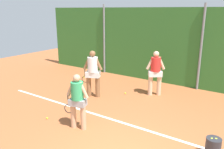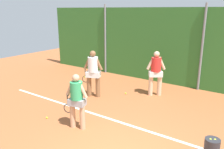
{
  "view_description": "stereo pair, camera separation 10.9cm",
  "coord_description": "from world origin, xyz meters",
  "px_view_note": "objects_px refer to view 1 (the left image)",
  "views": [
    {
      "loc": [
        2.36,
        -3.89,
        3.47
      ],
      "look_at": [
        -2.2,
        2.82,
        1.17
      ],
      "focal_mm": 37.04,
      "sensor_mm": 36.0,
      "label": 1
    },
    {
      "loc": [
        2.45,
        -3.83,
        3.47
      ],
      "look_at": [
        -2.2,
        2.82,
        1.17
      ],
      "focal_mm": 37.04,
      "sensor_mm": 36.0,
      "label": 2
    }
  ],
  "objects_px": {
    "ball_hopper": "(213,146)",
    "tennis_ball_9": "(210,142)",
    "tennis_ball_1": "(47,118)",
    "player_foreground_near": "(77,99)",
    "tennis_ball_3": "(125,93)",
    "tennis_ball_0": "(70,103)",
    "player_midcourt": "(93,71)",
    "tennis_ball_10": "(93,73)",
    "player_backcourt_far": "(155,71)",
    "tennis_ball_6": "(84,77)"
  },
  "relations": [
    {
      "from": "ball_hopper",
      "to": "tennis_ball_9",
      "type": "distance_m",
      "value": 0.66
    },
    {
      "from": "tennis_ball_1",
      "to": "tennis_ball_9",
      "type": "distance_m",
      "value": 4.97
    },
    {
      "from": "player_foreground_near",
      "to": "tennis_ball_3",
      "type": "height_order",
      "value": "player_foreground_near"
    },
    {
      "from": "tennis_ball_0",
      "to": "player_midcourt",
      "type": "bearing_deg",
      "value": 77.99
    },
    {
      "from": "player_midcourt",
      "to": "tennis_ball_1",
      "type": "bearing_deg",
      "value": 68.13
    },
    {
      "from": "player_foreground_near",
      "to": "tennis_ball_10",
      "type": "distance_m",
      "value": 6.11
    },
    {
      "from": "tennis_ball_0",
      "to": "tennis_ball_1",
      "type": "xyz_separation_m",
      "value": [
        0.26,
        -1.36,
        0.0
      ]
    },
    {
      "from": "tennis_ball_1",
      "to": "tennis_ball_3",
      "type": "bearing_deg",
      "value": 74.99
    },
    {
      "from": "player_backcourt_far",
      "to": "tennis_ball_1",
      "type": "relative_size",
      "value": 28.13
    },
    {
      "from": "tennis_ball_1",
      "to": "tennis_ball_9",
      "type": "height_order",
      "value": "same"
    },
    {
      "from": "tennis_ball_1",
      "to": "player_backcourt_far",
      "type": "bearing_deg",
      "value": 64.01
    },
    {
      "from": "tennis_ball_0",
      "to": "tennis_ball_6",
      "type": "xyz_separation_m",
      "value": [
        -1.87,
        2.93,
        0.0
      ]
    },
    {
      "from": "tennis_ball_0",
      "to": "tennis_ball_9",
      "type": "relative_size",
      "value": 1.0
    },
    {
      "from": "ball_hopper",
      "to": "tennis_ball_3",
      "type": "xyz_separation_m",
      "value": [
        -3.98,
        2.53,
        -0.26
      ]
    },
    {
      "from": "player_midcourt",
      "to": "tennis_ball_6",
      "type": "distance_m",
      "value": 2.98
    },
    {
      "from": "tennis_ball_1",
      "to": "player_foreground_near",
      "type": "bearing_deg",
      "value": 6.35
    },
    {
      "from": "tennis_ball_10",
      "to": "player_midcourt",
      "type": "bearing_deg",
      "value": -50.77
    },
    {
      "from": "ball_hopper",
      "to": "player_foreground_near",
      "type": "bearing_deg",
      "value": -168.09
    },
    {
      "from": "tennis_ball_3",
      "to": "tennis_ball_6",
      "type": "relative_size",
      "value": 1.0
    },
    {
      "from": "tennis_ball_1",
      "to": "tennis_ball_9",
      "type": "relative_size",
      "value": 1.0
    },
    {
      "from": "player_midcourt",
      "to": "tennis_ball_0",
      "type": "xyz_separation_m",
      "value": [
        -0.23,
        -1.1,
        -1.04
      ]
    },
    {
      "from": "player_midcourt",
      "to": "tennis_ball_3",
      "type": "bearing_deg",
      "value": -156.73
    },
    {
      "from": "player_backcourt_far",
      "to": "tennis_ball_6",
      "type": "height_order",
      "value": "player_backcourt_far"
    },
    {
      "from": "player_midcourt",
      "to": "tennis_ball_1",
      "type": "height_order",
      "value": "player_midcourt"
    },
    {
      "from": "ball_hopper",
      "to": "tennis_ball_6",
      "type": "height_order",
      "value": "ball_hopper"
    },
    {
      "from": "player_foreground_near",
      "to": "player_midcourt",
      "type": "bearing_deg",
      "value": -75.79
    },
    {
      "from": "player_backcourt_far",
      "to": "tennis_ball_6",
      "type": "distance_m",
      "value": 4.24
    },
    {
      "from": "player_foreground_near",
      "to": "ball_hopper",
      "type": "bearing_deg",
      "value": 177.15
    },
    {
      "from": "tennis_ball_6",
      "to": "tennis_ball_1",
      "type": "bearing_deg",
      "value": -63.55
    },
    {
      "from": "ball_hopper",
      "to": "tennis_ball_1",
      "type": "relative_size",
      "value": 7.78
    },
    {
      "from": "ball_hopper",
      "to": "tennis_ball_9",
      "type": "relative_size",
      "value": 7.78
    },
    {
      "from": "tennis_ball_3",
      "to": "tennis_ball_6",
      "type": "height_order",
      "value": "same"
    },
    {
      "from": "player_foreground_near",
      "to": "tennis_ball_10",
      "type": "xyz_separation_m",
      "value": [
        -3.44,
        4.97,
        -0.91
      ]
    },
    {
      "from": "player_midcourt",
      "to": "ball_hopper",
      "type": "xyz_separation_m",
      "value": [
        4.93,
        -1.55,
        -0.78
      ]
    },
    {
      "from": "ball_hopper",
      "to": "tennis_ball_3",
      "type": "height_order",
      "value": "ball_hopper"
    },
    {
      "from": "player_midcourt",
      "to": "tennis_ball_3",
      "type": "xyz_separation_m",
      "value": [
        0.95,
        0.98,
        -1.04
      ]
    },
    {
      "from": "player_midcourt",
      "to": "player_backcourt_far",
      "type": "height_order",
      "value": "player_midcourt"
    },
    {
      "from": "player_backcourt_far",
      "to": "tennis_ball_6",
      "type": "xyz_separation_m",
      "value": [
        -4.11,
        0.25,
        -1.01
      ]
    },
    {
      "from": "tennis_ball_0",
      "to": "tennis_ball_10",
      "type": "height_order",
      "value": "same"
    },
    {
      "from": "tennis_ball_3",
      "to": "tennis_ball_9",
      "type": "relative_size",
      "value": 1.0
    },
    {
      "from": "player_foreground_near",
      "to": "tennis_ball_1",
      "type": "xyz_separation_m",
      "value": [
        -1.25,
        -0.14,
        -0.91
      ]
    },
    {
      "from": "ball_hopper",
      "to": "tennis_ball_0",
      "type": "xyz_separation_m",
      "value": [
        -5.17,
        0.45,
        -0.26
      ]
    },
    {
      "from": "tennis_ball_6",
      "to": "tennis_ball_3",
      "type": "bearing_deg",
      "value": -15.65
    },
    {
      "from": "player_backcourt_far",
      "to": "tennis_ball_9",
      "type": "bearing_deg",
      "value": -76.31
    },
    {
      "from": "player_backcourt_far",
      "to": "ball_hopper",
      "type": "bearing_deg",
      "value": -80.61
    },
    {
      "from": "player_backcourt_far",
      "to": "player_foreground_near",
      "type": "bearing_deg",
      "value": -134.11
    },
    {
      "from": "tennis_ball_1",
      "to": "tennis_ball_6",
      "type": "xyz_separation_m",
      "value": [
        -2.14,
        4.29,
        0.0
      ]
    },
    {
      "from": "tennis_ball_3",
      "to": "ball_hopper",
      "type": "bearing_deg",
      "value": -32.4
    },
    {
      "from": "player_midcourt",
      "to": "tennis_ball_0",
      "type": "distance_m",
      "value": 1.53
    },
    {
      "from": "ball_hopper",
      "to": "tennis_ball_0",
      "type": "bearing_deg",
      "value": 175.04
    }
  ]
}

